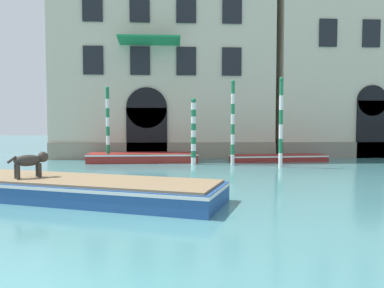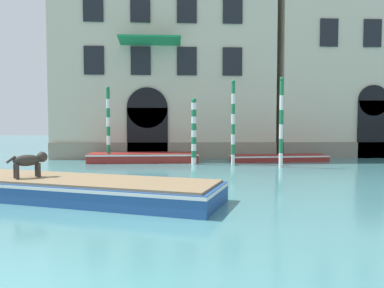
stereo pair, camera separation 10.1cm
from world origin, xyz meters
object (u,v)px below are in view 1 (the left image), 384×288
(dog_on_deck, at_px, (31,161))
(boat_moored_near_palazzo, at_px, (143,157))
(boat_moored_far, at_px, (278,158))
(mooring_pole_0, at_px, (233,122))
(mooring_pole_2, at_px, (281,122))
(boat_foreground, at_px, (74,188))
(mooring_pole_4, at_px, (194,131))
(mooring_pole_3, at_px, (108,124))

(dog_on_deck, relative_size, boat_moored_near_palazzo, 0.16)
(boat_moored_far, bearing_deg, mooring_pole_0, -155.09)
(boat_moored_far, xyz_separation_m, mooring_pole_2, (-0.74, -2.87, 1.96))
(boat_foreground, height_order, mooring_pole_2, mooring_pole_2)
(mooring_pole_4, bearing_deg, mooring_pole_2, -20.77)
(mooring_pole_2, relative_size, mooring_pole_4, 1.26)
(boat_foreground, xyz_separation_m, mooring_pole_0, (5.87, 8.25, 1.84))
(mooring_pole_0, distance_m, mooring_pole_4, 2.04)
(boat_moored_near_palazzo, distance_m, boat_moored_far, 7.41)
(dog_on_deck, bearing_deg, mooring_pole_2, 0.42)
(mooring_pole_3, bearing_deg, boat_moored_near_palazzo, 10.18)
(mooring_pole_0, bearing_deg, mooring_pole_2, -33.60)
(boat_foreground, relative_size, boat_moored_far, 1.62)
(mooring_pole_4, bearing_deg, boat_moored_far, 15.67)
(boat_moored_near_palazzo, relative_size, mooring_pole_4, 1.73)
(mooring_pole_3, bearing_deg, boat_foreground, -86.55)
(dog_on_deck, bearing_deg, mooring_pole_3, 50.12)
(boat_foreground, distance_m, boat_moored_near_palazzo, 9.77)
(dog_on_deck, bearing_deg, mooring_pole_0, 12.91)
(mooring_pole_4, bearing_deg, boat_foreground, -114.84)
(mooring_pole_3, height_order, mooring_pole_4, mooring_pole_3)
(boat_foreground, bearing_deg, mooring_pole_4, 85.99)
(boat_moored_far, relative_size, mooring_pole_3, 1.33)
(mooring_pole_2, distance_m, mooring_pole_3, 8.86)
(dog_on_deck, xyz_separation_m, mooring_pole_0, (7.10, 8.07, 1.09))
(dog_on_deck, distance_m, boat_moored_near_palazzo, 9.86)
(mooring_pole_2, bearing_deg, boat_moored_near_palazzo, 157.16)
(boat_foreground, relative_size, mooring_pole_4, 2.56)
(boat_moored_far, bearing_deg, mooring_pole_4, -167.65)
(boat_moored_near_palazzo, relative_size, boat_moored_far, 1.09)
(boat_moored_near_palazzo, bearing_deg, mooring_pole_3, -170.27)
(dog_on_deck, distance_m, boat_moored_far, 13.80)
(dog_on_deck, xyz_separation_m, mooring_pole_2, (9.17, 6.69, 1.08))
(boat_moored_far, xyz_separation_m, mooring_pole_4, (-4.78, -1.34, 1.52))
(mooring_pole_4, bearing_deg, mooring_pole_3, 167.97)
(boat_foreground, relative_size, dog_on_deck, 9.10)
(boat_moored_far, bearing_deg, dog_on_deck, -139.31)
(mooring_pole_0, bearing_deg, mooring_pole_4, 175.30)
(boat_moored_far, relative_size, mooring_pole_4, 1.58)
(boat_moored_far, distance_m, mooring_pole_2, 3.56)
(dog_on_deck, distance_m, mooring_pole_3, 9.25)
(boat_moored_near_palazzo, bearing_deg, boat_moored_far, 0.04)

